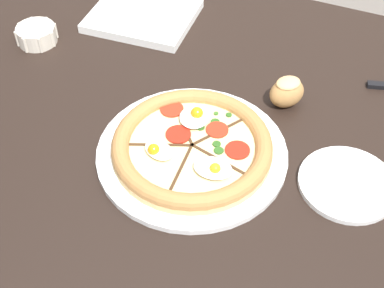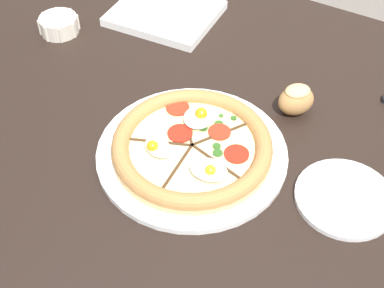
{
  "view_description": "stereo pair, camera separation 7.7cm",
  "coord_description": "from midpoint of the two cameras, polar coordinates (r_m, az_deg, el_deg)",
  "views": [
    {
      "loc": [
        0.31,
        -0.71,
        1.45
      ],
      "look_at": [
        0.05,
        -0.11,
        0.76
      ],
      "focal_mm": 50.0,
      "sensor_mm": 36.0,
      "label": 1
    },
    {
      "loc": [
        0.38,
        -0.68,
        1.45
      ],
      "look_at": [
        0.05,
        -0.11,
        0.76
      ],
      "focal_mm": 50.0,
      "sensor_mm": 36.0,
      "label": 2
    }
  ],
  "objects": [
    {
      "name": "bread_piece_near",
      "position": [
        1.06,
        13.13,
        4.58
      ],
      "size": [
        0.09,
        0.09,
        0.06
      ],
      "rotation": [
        0.0,
        0.0,
        0.82
      ],
      "color": "#B27F47",
      "rests_on": "dining_table"
    },
    {
      "name": "napkin_folded",
      "position": [
        1.31,
        -1.17,
        13.94
      ],
      "size": [
        0.25,
        0.22,
        0.04
      ],
      "rotation": [
        0.0,
        0.0,
        0.07
      ],
      "color": "white",
      "rests_on": "dining_table"
    },
    {
      "name": "side_saucer",
      "position": [
        0.95,
        18.28,
        -5.6
      ],
      "size": [
        0.17,
        0.17,
        0.01
      ],
      "color": "white",
      "rests_on": "dining_table"
    },
    {
      "name": "pizza",
      "position": [
        0.96,
        2.32,
        -0.5
      ],
      "size": [
        0.35,
        0.35,
        0.05
      ],
      "color": "white",
      "rests_on": "dining_table"
    },
    {
      "name": "ramekin_bowl",
      "position": [
        1.28,
        -12.32,
        12.31
      ],
      "size": [
        0.09,
        0.09,
        0.04
      ],
      "color": "silver",
      "rests_on": "dining_table"
    },
    {
      "name": "dining_table",
      "position": [
        1.12,
        2.54,
        0.21
      ],
      "size": [
        1.33,
        0.98,
        0.73
      ],
      "color": "black",
      "rests_on": "ground_plane"
    }
  ]
}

